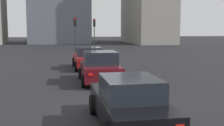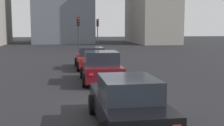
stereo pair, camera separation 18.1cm
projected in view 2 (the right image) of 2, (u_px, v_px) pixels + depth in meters
ground_plane at (115, 109)px, 10.65m from camera, size 160.00×160.00×0.20m
car_red_lead at (91, 58)px, 20.43m from camera, size 4.21×2.15×1.50m
car_maroon_second at (101, 68)px, 15.23m from camera, size 4.07×2.13×1.64m
car_black_third at (127, 102)px, 8.39m from camera, size 4.47×1.98×1.48m
traffic_light_near_left at (98, 28)px, 35.46m from camera, size 0.32×0.28×3.88m
traffic_light_near_right at (78, 28)px, 29.41m from camera, size 0.32×0.30×3.90m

